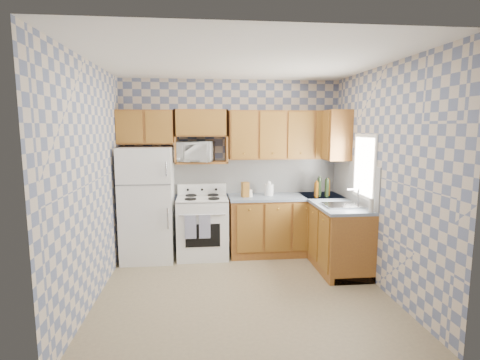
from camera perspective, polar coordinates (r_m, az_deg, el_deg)
name	(u,v)px	position (r m, az deg, el deg)	size (l,w,h in m)	color
floor	(242,290)	(4.75, 0.35, -16.41)	(3.40, 3.40, 0.00)	#7D6D52
back_wall	(231,166)	(5.95, -1.33, 2.08)	(3.40, 0.02, 2.70)	slate
right_wall	(381,178)	(4.86, 20.72, 0.22)	(0.02, 3.20, 2.70)	slate
backsplash_back	(256,175)	(6.00, 2.49, 0.69)	(2.60, 0.01, 0.56)	white
backsplash_right	(353,181)	(5.59, 16.89, -0.19)	(0.01, 1.60, 0.56)	white
refrigerator	(148,204)	(5.72, -13.88, -3.57)	(0.75, 0.70, 1.68)	white
stove_body	(203,228)	(5.78, -5.72, -7.22)	(0.76, 0.65, 0.90)	white
cooktop	(202,198)	(5.68, -5.79, -2.79)	(0.76, 0.65, 0.03)	silver
backguard	(202,189)	(5.93, -5.81, -1.39)	(0.76, 0.08, 0.17)	white
dish_towel_left	(191,227)	(5.42, -7.55, -7.10)	(0.16, 0.03, 0.34)	navy
dish_towel_right	(205,227)	(5.42, -5.40, -7.08)	(0.16, 0.03, 0.34)	navy
base_cabinets_back	(285,225)	(5.95, 6.94, -6.90)	(1.75, 0.60, 0.88)	brown
base_cabinets_right	(332,233)	(5.65, 13.84, -7.90)	(0.60, 1.60, 0.88)	brown
countertop_back	(286,197)	(5.84, 7.03, -2.55)	(1.77, 0.63, 0.04)	slate
countertop_right	(333,202)	(5.54, 13.95, -3.31)	(0.63, 1.60, 0.04)	slate
upper_cabinets_back	(285,135)	(5.88, 6.88, 6.84)	(1.75, 0.33, 0.74)	brown
upper_cabinets_fridge	(146,127)	(5.79, -14.16, 7.83)	(0.82, 0.33, 0.50)	brown
upper_cabinets_right	(334,135)	(5.91, 14.06, 6.66)	(0.33, 0.70, 0.74)	brown
microwave_shelf	(202,162)	(5.76, -5.87, 2.70)	(0.80, 0.33, 0.03)	brown
microwave	(195,152)	(5.71, -6.94, 4.32)	(0.55, 0.37, 0.31)	white
sink	(342,206)	(5.21, 15.31, -3.78)	(0.48, 0.40, 0.03)	#B7B7BC
window	(364,166)	(5.25, 18.43, 1.97)	(0.02, 0.66, 0.86)	silver
bottle_0	(319,187)	(5.82, 11.97, -1.05)	(0.06, 0.06, 0.29)	black
bottle_1	(327,188)	(5.80, 13.09, -1.22)	(0.06, 0.06, 0.27)	black
bottle_2	(328,188)	(5.91, 13.23, -1.15)	(0.06, 0.06, 0.25)	#502C08
bottle_3	(316,190)	(5.73, 11.54, -1.48)	(0.06, 0.06, 0.23)	#502C08
knife_block	(245,190)	(5.65, 0.80, -1.47)	(0.10, 0.10, 0.23)	brown
electric_kettle	(269,190)	(5.81, 4.44, -1.50)	(0.14, 0.14, 0.18)	white
food_containers	(248,193)	(5.71, 1.16, -1.99)	(0.16, 0.16, 0.11)	beige
soap_bottle	(371,205)	(4.93, 19.37, -3.67)	(0.06, 0.06, 0.17)	beige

